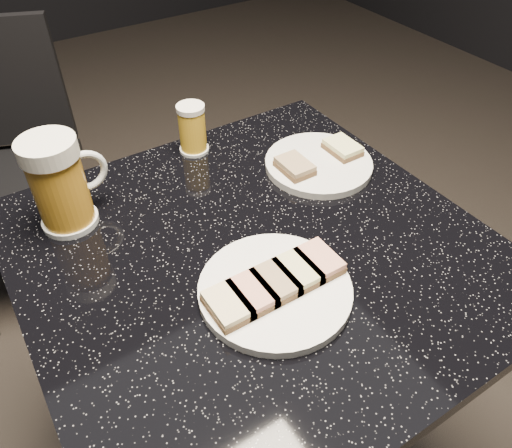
% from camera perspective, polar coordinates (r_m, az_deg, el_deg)
% --- Properties ---
extents(plate_large, '(0.22, 0.22, 0.01)m').
position_cam_1_polar(plate_large, '(0.72, 2.18, -7.51)').
color(plate_large, white).
rests_on(plate_large, table).
extents(plate_small, '(0.20, 0.20, 0.01)m').
position_cam_1_polar(plate_small, '(0.96, 7.16, 6.84)').
color(plate_small, silver).
rests_on(plate_small, table).
extents(table, '(0.70, 0.70, 0.75)m').
position_cam_1_polar(table, '(0.97, 0.00, -12.97)').
color(table, black).
rests_on(table, floor).
extents(beer_mug, '(0.13, 0.09, 0.16)m').
position_cam_1_polar(beer_mug, '(0.84, -21.48, 4.38)').
color(beer_mug, silver).
rests_on(beer_mug, table).
extents(beer_tumbler, '(0.06, 0.06, 0.10)m').
position_cam_1_polar(beer_tumbler, '(0.98, -7.29, 10.74)').
color(beer_tumbler, silver).
rests_on(beer_tumbler, table).
extents(chair, '(0.48, 0.48, 0.85)m').
position_cam_1_polar(chair, '(1.59, -26.53, 6.63)').
color(chair, black).
rests_on(chair, floor).
extents(canapes_on_plate_large, '(0.20, 0.07, 0.02)m').
position_cam_1_polar(canapes_on_plate_large, '(0.70, 2.22, -6.65)').
color(canapes_on_plate_large, '#4C3521').
rests_on(canapes_on_plate_large, plate_large).
extents(canapes_on_plate_small, '(0.16, 0.07, 0.02)m').
position_cam_1_polar(canapes_on_plate_small, '(0.95, 7.24, 7.65)').
color(canapes_on_plate_small, '#4C3521').
rests_on(canapes_on_plate_small, plate_small).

